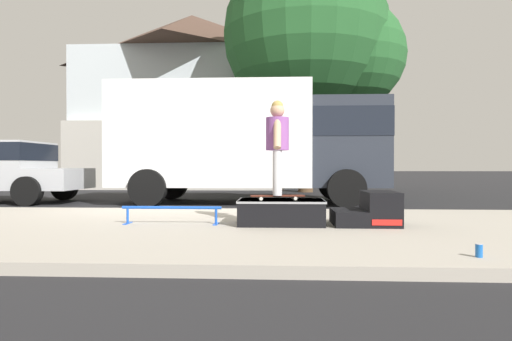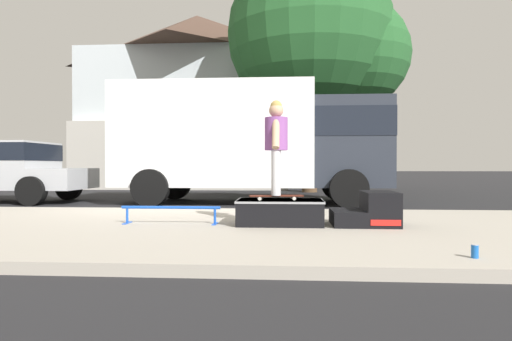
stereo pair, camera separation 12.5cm
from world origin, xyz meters
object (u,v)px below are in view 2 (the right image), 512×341
Objects in this scene: kicker_ramp at (369,211)px; skater_kid at (276,140)px; skate_box at (280,211)px; box_truck at (253,138)px; skateboard at (276,196)px; grind_rail at (171,210)px; soda_can at (475,251)px; street_tree_main at (319,40)px.

skater_kid is at bearing -177.92° from kicker_ramp.
skate_box is 0.18× the size of box_truck.
skater_kid is at bearing -90.00° from skateboard.
grind_rail is at bearing -99.27° from box_truck.
skate_box is 9.92× the size of soda_can.
skate_box is at bearing 129.55° from soda_can.
grind_rail is (-2.91, -0.06, -0.00)m from kicker_ramp.
skater_kid is 0.20× the size of box_truck.
skateboard reaches higher than grind_rail.
skater_kid is 10.92m from street_tree_main.
box_truck is at bearing 98.22° from skater_kid.
skater_kid is at bearing -97.74° from street_tree_main.
kicker_ramp is at bearing -67.48° from box_truck.
kicker_ramp is 7.28× the size of soda_can.
grind_rail is at bearing 147.81° from soda_can.
skateboard is (1.56, 0.01, 0.22)m from grind_rail.
box_truck is (-0.73, 5.06, 1.16)m from skateboard.
skateboard is at bearing -81.78° from box_truck.
skater_kid is at bearing 131.04° from soda_can.
grind_rail is 1.88m from skater_kid.
soda_can is 0.01× the size of street_tree_main.
street_tree_main is at bearing 82.26° from skater_kid.
skate_box is 11.32m from street_tree_main.
skater_kid is 5.13m from box_truck.
street_tree_main is (1.30, 9.91, 5.31)m from skate_box.
grind_rail reaches higher than soda_can.
soda_can is (3.46, -2.18, -0.13)m from grind_rail.
grind_rail is 1.57m from skateboard.
kicker_ramp is 0.10× the size of street_tree_main.
kicker_ramp is at bearing 2.08° from skater_kid.
grind_rail is 1.07× the size of skater_kid.
street_tree_main is at bearing 82.26° from skateboard.
skate_box is 0.24m from skateboard.
skate_box is at bearing -97.45° from street_tree_main.
street_tree_main reaches higher than kicker_ramp.
box_truck is (-2.63, 7.25, 1.52)m from soda_can.
street_tree_main is at bearing 92.58° from soda_can.
soda_can is at bearing -50.45° from skate_box.
street_tree_main is (2.08, 4.89, 3.93)m from box_truck.
soda_can is (1.90, -2.18, -0.35)m from skateboard.
kicker_ramp is at bearing 2.08° from skateboard.
grind_rail is 11.75× the size of soda_can.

